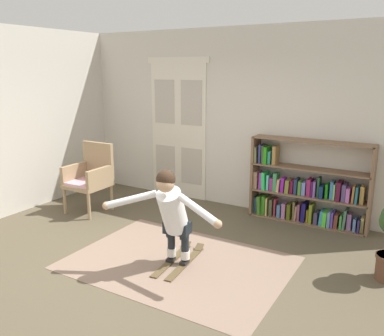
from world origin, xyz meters
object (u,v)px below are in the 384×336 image
Objects in this scene: person_skier at (172,210)px; wicker_chair at (91,176)px; bookshelf at (304,190)px; skis_pair at (180,260)px.

wicker_chair is at bearing 155.82° from person_skier.
bookshelf is 3.34m from wicker_chair.
person_skier is (0.02, -0.19, 0.69)m from skis_pair.
person_skier is at bearing -24.18° from wicker_chair.
bookshelf is 1.23× the size of person_skier.
skis_pair is at bearing -20.22° from wicker_chair.
skis_pair is (-0.90, -2.05, -0.47)m from bookshelf.
skis_pair is 0.72m from person_skier.
person_skier is (2.22, -1.00, 0.13)m from wicker_chair.
bookshelf is 2.41m from person_skier.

